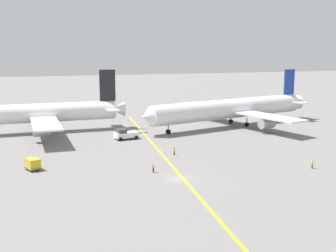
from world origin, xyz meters
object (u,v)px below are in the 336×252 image
(airliner_at_gate_left, at_px, (36,114))
(ground_crew_wing_walker_right, at_px, (312,164))
(ground_crew_ramp_agent_by_cones, at_px, (153,168))
(gse_container_dolly_flat, at_px, (33,164))
(airliner_being_pushed, at_px, (231,109))
(ground_crew_marshaller_foreground, at_px, (174,151))
(pushback_tug, at_px, (125,134))

(airliner_at_gate_left, bearing_deg, ground_crew_wing_walker_right, -47.88)
(ground_crew_ramp_agent_by_cones, bearing_deg, ground_crew_wing_walker_right, -13.23)
(gse_container_dolly_flat, bearing_deg, airliner_at_gate_left, 87.27)
(airliner_being_pushed, bearing_deg, airliner_at_gate_left, 172.20)
(ground_crew_marshaller_foreground, distance_m, ground_crew_wing_walker_right, 27.81)
(pushback_tug, distance_m, ground_crew_ramp_agent_by_cones, 30.38)
(airliner_at_gate_left, xyz_separation_m, airliner_being_pushed, (53.63, -7.35, -0.11))
(airliner_at_gate_left, bearing_deg, pushback_tug, -37.48)
(gse_container_dolly_flat, bearing_deg, ground_crew_ramp_agent_by_cones, -22.46)
(gse_container_dolly_flat, bearing_deg, pushback_tug, 44.14)
(airliner_at_gate_left, xyz_separation_m, ground_crew_marshaller_foreground, (26.82, -34.84, -4.28))
(airliner_at_gate_left, distance_m, airliner_being_pushed, 54.13)
(pushback_tug, bearing_deg, airliner_being_pushed, 14.42)
(gse_container_dolly_flat, height_order, ground_crew_wing_walker_right, gse_container_dolly_flat)
(airliner_at_gate_left, height_order, gse_container_dolly_flat, airliner_at_gate_left)
(airliner_being_pushed, distance_m, gse_container_dolly_flat, 63.26)
(pushback_tug, bearing_deg, airliner_at_gate_left, 142.52)
(pushback_tug, xyz_separation_m, ground_crew_wing_walker_right, (27.26, -37.15, -0.34))
(airliner_being_pushed, height_order, gse_container_dolly_flat, airliner_being_pushed)
(airliner_at_gate_left, distance_m, ground_crew_marshaller_foreground, 44.18)
(pushback_tug, relative_size, ground_crew_marshaller_foreground, 5.47)
(pushback_tug, distance_m, ground_crew_marshaller_foreground, 20.00)
(pushback_tug, relative_size, ground_crew_ramp_agent_by_cones, 5.64)
(airliner_at_gate_left, height_order, ground_crew_ramp_agent_by_cones, airliner_at_gate_left)
(ground_crew_ramp_agent_by_cones, distance_m, ground_crew_wing_walker_right, 29.81)
(pushback_tug, xyz_separation_m, gse_container_dolly_flat, (-22.44, -21.77, -0.06))
(ground_crew_ramp_agent_by_cones, bearing_deg, airliner_being_pushed, 48.17)
(airliner_being_pushed, xyz_separation_m, pushback_tug, (-32.98, -8.48, -3.81))
(airliner_being_pushed, height_order, ground_crew_ramp_agent_by_cones, airliner_being_pushed)
(airliner_being_pushed, height_order, ground_crew_wing_walker_right, airliner_being_pushed)
(airliner_at_gate_left, relative_size, ground_crew_marshaller_foreground, 29.53)
(ground_crew_ramp_agent_by_cones, relative_size, ground_crew_wing_walker_right, 0.94)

